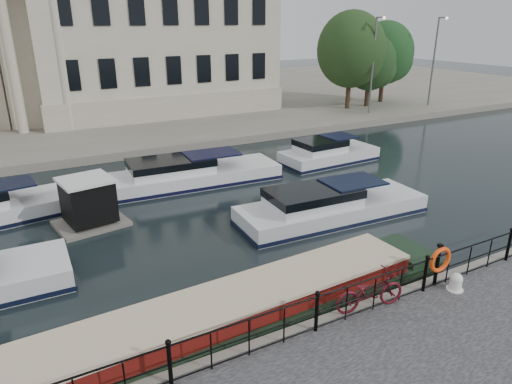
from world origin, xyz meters
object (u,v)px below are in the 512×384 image
(bicycle, at_px, (370,291))
(life_ring_post, at_px, (440,260))
(mooring_bollard, at_px, (456,282))
(harbour_hut, at_px, (89,204))
(narrowboat, at_px, (214,327))

(bicycle, distance_m, life_ring_post, 2.71)
(mooring_bollard, distance_m, harbour_hut, 14.51)
(bicycle, bearing_deg, harbour_hut, 36.32)
(life_ring_post, bearing_deg, mooring_bollard, -57.35)
(bicycle, height_order, harbour_hut, harbour_hut)
(mooring_bollard, relative_size, harbour_hut, 0.18)
(bicycle, distance_m, mooring_bollard, 3.04)
(narrowboat, bearing_deg, bicycle, -22.99)
(narrowboat, bearing_deg, life_ring_post, -15.77)
(narrowboat, distance_m, harbour_hut, 9.63)
(bicycle, bearing_deg, mooring_bollard, -91.38)
(life_ring_post, distance_m, harbour_hut, 13.97)
(life_ring_post, distance_m, narrowboat, 7.10)
(bicycle, bearing_deg, life_ring_post, -82.87)
(mooring_bollard, distance_m, life_ring_post, 0.81)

